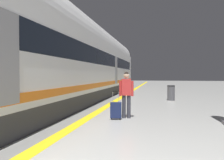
{
  "coord_description": "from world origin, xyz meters",
  "views": [
    {
      "loc": [
        1.37,
        -0.82,
        1.54
      ],
      "look_at": [
        -0.3,
        7.37,
        1.35
      ],
      "focal_mm": 36.54,
      "sensor_mm": 36.0,
      "label": 1
    }
  ],
  "objects": [
    {
      "name": "passenger_near",
      "position": [
        0.25,
        7.19,
        0.95
      ],
      "size": [
        0.51,
        0.23,
        1.64
      ],
      "color": "#383842",
      "rests_on": "ground"
    },
    {
      "name": "suitcase_near",
      "position": [
        -0.07,
        6.88,
        0.33
      ],
      "size": [
        0.41,
        0.28,
        0.98
      ],
      "color": "#19234C",
      "rests_on": "ground"
    },
    {
      "name": "tactile_edge_band",
      "position": [
        -1.43,
        10.0,
        0.0
      ],
      "size": [
        0.61,
        80.0,
        0.01
      ],
      "primitive_type": "cube",
      "color": "slate",
      "rests_on": "ground"
    },
    {
      "name": "safety_line_strip",
      "position": [
        -1.11,
        10.0,
        0.0
      ],
      "size": [
        0.36,
        80.0,
        0.01
      ],
      "primitive_type": "cube",
      "color": "yellow",
      "rests_on": "ground"
    },
    {
      "name": "waste_bin",
      "position": [
        2.12,
        13.3,
        0.46
      ],
      "size": [
        0.46,
        0.46,
        0.91
      ],
      "color": "#4C4C51",
      "rests_on": "ground"
    },
    {
      "name": "high_speed_train",
      "position": [
        -3.21,
        8.93,
        2.51
      ],
      "size": [
        2.94,
        36.29,
        4.97
      ],
      "color": "#38383D",
      "rests_on": "ground"
    }
  ]
}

